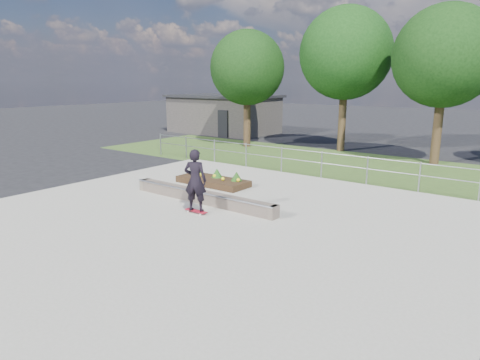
# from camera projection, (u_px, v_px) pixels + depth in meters

# --- Properties ---
(ground) EXTENTS (120.00, 120.00, 0.00)m
(ground) POSITION_uv_depth(u_px,v_px,m) (204.00, 225.00, 12.52)
(ground) COLOR black
(ground) RESTS_ON ground
(grass_verge) EXTENTS (30.00, 8.00, 0.02)m
(grass_verge) POSITION_uv_depth(u_px,v_px,m) (353.00, 166.00, 21.04)
(grass_verge) COLOR #334D1F
(grass_verge) RESTS_ON ground
(concrete_slab) EXTENTS (15.00, 15.00, 0.06)m
(concrete_slab) POSITION_uv_depth(u_px,v_px,m) (204.00, 224.00, 12.51)
(concrete_slab) COLOR gray
(concrete_slab) RESTS_ON ground
(fence) EXTENTS (20.06, 0.06, 1.20)m
(fence) POSITION_uv_depth(u_px,v_px,m) (322.00, 161.00, 18.15)
(fence) COLOR #95979D
(fence) RESTS_ON ground
(building) EXTENTS (8.40, 5.40, 3.00)m
(building) POSITION_uv_depth(u_px,v_px,m) (224.00, 114.00, 34.37)
(building) COLOR #332F2D
(building) RESTS_ON ground
(tree_far_left) EXTENTS (4.55, 4.55, 7.15)m
(tree_far_left) POSITION_uv_depth(u_px,v_px,m) (247.00, 68.00, 26.20)
(tree_far_left) COLOR #332214
(tree_far_left) RESTS_ON ground
(tree_mid_left) EXTENTS (5.25, 5.25, 8.25)m
(tree_mid_left) POSITION_uv_depth(u_px,v_px,m) (346.00, 54.00, 24.34)
(tree_mid_left) COLOR #332314
(tree_mid_left) RESTS_ON ground
(tree_mid_right) EXTENTS (4.90, 4.90, 7.70)m
(tree_mid_right) POSITION_uv_depth(u_px,v_px,m) (445.00, 57.00, 20.40)
(tree_mid_right) COLOR #342314
(tree_mid_right) RESTS_ON ground
(grind_ledge) EXTENTS (6.00, 0.44, 0.43)m
(grind_ledge) POSITION_uv_depth(u_px,v_px,m) (202.00, 197.00, 14.56)
(grind_ledge) COLOR brown
(grind_ledge) RESTS_ON concrete_slab
(planter_bed) EXTENTS (3.00, 1.20, 0.61)m
(planter_bed) POSITION_uv_depth(u_px,v_px,m) (214.00, 180.00, 17.12)
(planter_bed) COLOR black
(planter_bed) RESTS_ON concrete_slab
(skateboarder) EXTENTS (0.84, 0.71, 2.03)m
(skateboarder) POSITION_uv_depth(u_px,v_px,m) (195.00, 180.00, 13.20)
(skateboarder) COLOR white
(skateboarder) RESTS_ON concrete_slab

